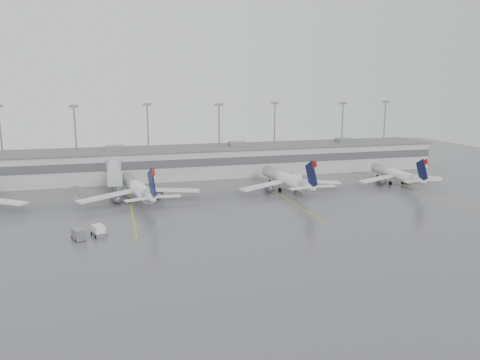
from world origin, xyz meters
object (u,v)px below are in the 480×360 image
object	(u,v)px
jet_mid_left	(138,188)
baggage_tug	(99,232)
jet_mid_right	(287,179)
jet_far_right	(396,174)

from	to	relation	value
jet_mid_left	baggage_tug	distance (m)	25.00
jet_mid_right	baggage_tug	xyz separation A→B (m)	(-44.23, -24.44, -2.27)
jet_mid_left	jet_mid_right	world-z (taller)	jet_mid_left
jet_mid_left	baggage_tug	xyz separation A→B (m)	(-8.23, -23.49, -2.34)
jet_mid_right	baggage_tug	distance (m)	50.58
jet_mid_left	jet_mid_right	xyz separation A→B (m)	(36.00, 0.95, -0.07)
baggage_tug	jet_mid_left	bearing A→B (deg)	50.12
jet_mid_left	jet_far_right	bearing A→B (deg)	-8.77
jet_mid_left	jet_far_right	distance (m)	66.82
jet_mid_left	jet_mid_right	distance (m)	36.01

